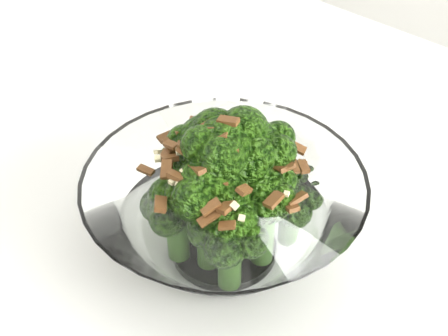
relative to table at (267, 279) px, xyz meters
The scene contains 2 objects.
table is the anchor object (origin of this frame).
broccoli_dish 0.13m from the table, 115.12° to the right, with size 0.22×0.22×0.14m.
Camera 1 is at (0.05, -0.31, 1.14)m, focal length 50.00 mm.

